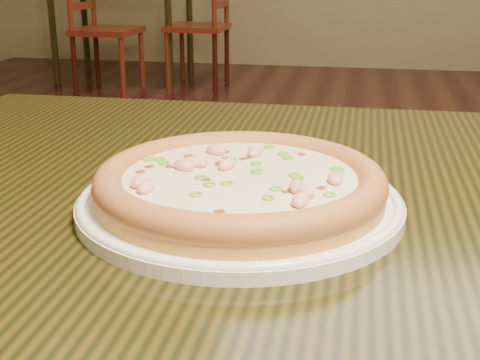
% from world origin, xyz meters
% --- Properties ---
extents(hero_table, '(1.20, 0.80, 0.75)m').
position_xyz_m(hero_table, '(-0.18, -0.79, 0.65)').
color(hero_table, black).
rests_on(hero_table, ground).
extents(plate, '(0.30, 0.30, 0.02)m').
position_xyz_m(plate, '(-0.30, -0.84, 0.76)').
color(plate, white).
rests_on(plate, hero_table).
extents(pizza, '(0.27, 0.27, 0.03)m').
position_xyz_m(pizza, '(-0.30, -0.84, 0.78)').
color(pizza, '#BB8B41').
rests_on(pizza, plate).
extents(chair_a, '(0.44, 0.44, 0.95)m').
position_xyz_m(chair_a, '(-2.06, 3.16, 0.44)').
color(chair_a, '#581617').
rests_on(chair_a, ground).
extents(chair_b, '(0.44, 0.44, 0.95)m').
position_xyz_m(chair_b, '(-1.37, 3.49, 0.44)').
color(chair_b, '#581617').
rests_on(chair_b, ground).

